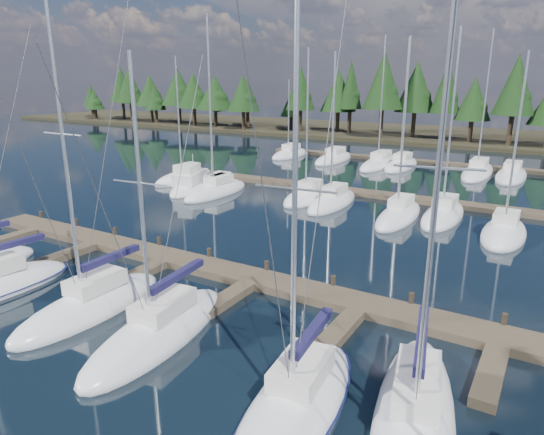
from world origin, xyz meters
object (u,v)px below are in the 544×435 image
Objects in this scene: front_sailboat_2 at (91,305)px; front_sailboat_4 at (297,403)px; main_dock at (250,283)px; motor_yacht_left at (191,185)px; front_sailboat_5 at (414,420)px; front_sailboat_3 at (159,331)px.

front_sailboat_4 is (11.67, -1.31, -0.02)m from front_sailboat_2.
main_dock is 5.11× the size of motor_yacht_left.
front_sailboat_4 is 33.98m from motor_yacht_left.
front_sailboat_2 is at bearing 173.62° from front_sailboat_4.
motor_yacht_left is at bearing 119.63° from front_sailboat_2.
main_dock is 2.88× the size of front_sailboat_5.
main_dock is 3.56× the size of front_sailboat_3.
front_sailboat_2 is 1.09× the size of front_sailboat_4.
main_dock is 10.05m from front_sailboat_4.
front_sailboat_4 is 1.61× the size of motor_yacht_left.
front_sailboat_2 reaches higher than motor_yacht_left.
front_sailboat_3 is 10.80m from front_sailboat_5.
front_sailboat_2 is at bearing 178.16° from front_sailboat_3.
front_sailboat_4 is at bearing -47.92° from main_dock.
front_sailboat_4 is 0.91× the size of front_sailboat_5.
front_sailboat_4 is at bearing -162.08° from front_sailboat_5.
main_dock is 2.89× the size of front_sailboat_2.
front_sailboat_3 is 28.29m from motor_yacht_left.
front_sailboat_4 reaches higher than motor_yacht_left.
main_dock is 12.07m from front_sailboat_5.
front_sailboat_3 reaches higher than main_dock.
front_sailboat_3 is (-0.51, -6.30, 0.07)m from main_dock.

